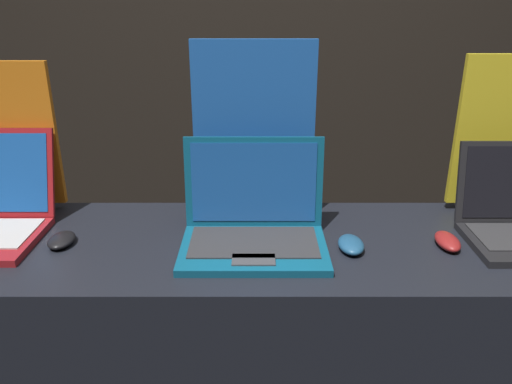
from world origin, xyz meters
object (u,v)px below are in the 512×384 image
(promo_stand_back, at_px, (510,139))
(promo_stand_middle, at_px, (255,136))
(mouse_middle, at_px, (351,245))
(mouse_front, at_px, (62,240))
(promo_stand_front, at_px, (6,142))
(laptop_middle, at_px, (254,222))
(mouse_back, at_px, (448,242))

(promo_stand_back, bearing_deg, promo_stand_middle, -176.15)
(mouse_middle, relative_size, promo_stand_middle, 0.21)
(promo_stand_middle, bearing_deg, mouse_front, -159.61)
(mouse_middle, bearing_deg, promo_stand_back, 28.48)
(mouse_front, relative_size, promo_stand_middle, 0.20)
(promo_stand_front, bearing_deg, mouse_middle, -15.24)
(promo_stand_middle, xyz_separation_m, promo_stand_back, (0.79, 0.05, -0.02))
(laptop_middle, height_order, promo_stand_middle, promo_stand_middle)
(mouse_back, relative_size, promo_stand_back, 0.23)
(mouse_front, xyz_separation_m, promo_stand_middle, (0.54, 0.20, 0.24))
(laptop_middle, bearing_deg, mouse_back, -2.22)
(promo_stand_front, height_order, mouse_back, promo_stand_front)
(promo_stand_middle, height_order, mouse_back, promo_stand_middle)
(promo_stand_front, relative_size, promo_stand_middle, 0.88)
(promo_stand_front, xyz_separation_m, promo_stand_back, (1.56, 0.00, 0.01))
(mouse_middle, bearing_deg, promo_stand_middle, 138.98)
(mouse_front, bearing_deg, mouse_middle, -2.24)
(promo_stand_front, distance_m, mouse_back, 1.35)
(laptop_middle, xyz_separation_m, promo_stand_middle, (0.00, 0.19, 0.19))
(mouse_front, height_order, mouse_middle, mouse_middle)
(laptop_middle, bearing_deg, mouse_middle, -8.65)
(laptop_middle, distance_m, promo_stand_back, 0.84)
(mouse_front, distance_m, mouse_middle, 0.80)
(promo_stand_middle, distance_m, promo_stand_back, 0.79)
(promo_stand_front, distance_m, promo_stand_back, 1.56)
(laptop_middle, xyz_separation_m, mouse_middle, (0.27, -0.04, -0.05))
(mouse_middle, bearing_deg, laptop_middle, 171.35)
(mouse_front, xyz_separation_m, mouse_middle, (0.80, -0.03, 0.00))
(mouse_front, xyz_separation_m, laptop_middle, (0.54, 0.01, 0.05))
(mouse_front, height_order, promo_stand_middle, promo_stand_middle)
(promo_stand_front, height_order, laptop_middle, promo_stand_front)
(promo_stand_middle, bearing_deg, promo_stand_front, 176.14)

